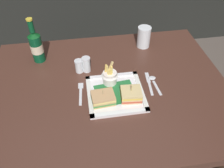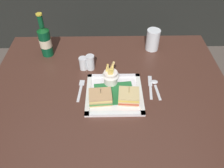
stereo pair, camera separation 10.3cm
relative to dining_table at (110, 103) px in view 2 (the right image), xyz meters
The scene contains 13 objects.
ground_plane 0.60m from the dining_table, ahead, with size 6.00×6.00×0.00m, color #5A4F47.
dining_table is the anchor object (origin of this frame).
square_plate 0.15m from the dining_table, 69.03° to the right, with size 0.25×0.25×0.02m.
sandwich_half_left 0.19m from the dining_table, 110.92° to the right, with size 0.10×0.08×0.07m.
sandwich_half_right 0.21m from the dining_table, 50.09° to the right, with size 0.09×0.09×0.08m.
fries_cup 0.18m from the dining_table, 57.81° to the left, with size 0.08×0.08×0.11m.
beer_bottle 0.47m from the dining_table, 142.45° to the left, with size 0.06×0.06×0.24m.
water_glass 0.43m from the dining_table, 50.86° to the left, with size 0.07×0.07×0.12m.
fork 0.19m from the dining_table, behind, with size 0.03×0.14×0.00m.
knife 0.23m from the dining_table, ahead, with size 0.03×0.16×0.00m.
spoon 0.25m from the dining_table, ahead, with size 0.04×0.13×0.01m.
salt_shaker 0.24m from the dining_table, 134.98° to the left, with size 0.04×0.04×0.07m.
pepper_shaker 0.23m from the dining_table, 125.67° to the left, with size 0.04×0.04×0.08m.
Camera 2 is at (-0.00, -0.77, 1.48)m, focal length 36.45 mm.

